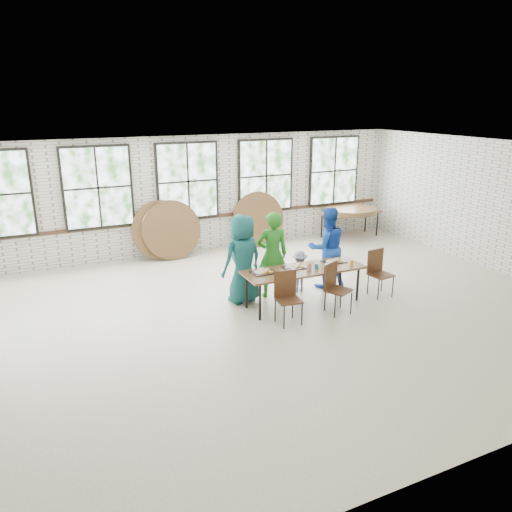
{
  "coord_description": "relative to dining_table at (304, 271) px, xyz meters",
  "views": [
    {
      "loc": [
        -3.82,
        -7.66,
        3.88
      ],
      "look_at": [
        0.0,
        0.4,
        1.05
      ],
      "focal_mm": 35.0,
      "sensor_mm": 36.0,
      "label": 1
    }
  ],
  "objects": [
    {
      "name": "room",
      "position": [
        -0.9,
        4.28,
        1.14
      ],
      "size": [
        12.0,
        12.0,
        12.0
      ],
      "color": "beige",
      "rests_on": "ground"
    },
    {
      "name": "dining_table",
      "position": [
        0.0,
        0.0,
        0.0
      ],
      "size": [
        2.42,
        0.86,
        0.74
      ],
      "rotation": [
        0.0,
        0.0,
        -0.03
      ],
      "color": "brown",
      "rests_on": "ground"
    },
    {
      "name": "chair_near_left",
      "position": [
        -0.67,
        -0.56,
        -0.13
      ],
      "size": [
        0.47,
        0.46,
        0.95
      ],
      "rotation": [
        0.0,
        0.0,
        -0.13
      ],
      "color": "#4A2B18",
      "rests_on": "ground"
    },
    {
      "name": "chair_near_right",
      "position": [
        0.35,
        -0.55,
        -0.13
      ],
      "size": [
        0.55,
        0.54,
        0.95
      ],
      "rotation": [
        0.0,
        0.0,
        0.43
      ],
      "color": "#4A2B18",
      "rests_on": "ground"
    },
    {
      "name": "chair_spare",
      "position": [
        1.65,
        -0.2,
        -0.13
      ],
      "size": [
        0.46,
        0.45,
        0.95
      ],
      "rotation": [
        0.0,
        0.0,
        0.12
      ],
      "color": "#4A2B18",
      "rests_on": "ground"
    },
    {
      "name": "adult_teal",
      "position": [
        -1.0,
        0.65,
        0.2
      ],
      "size": [
        0.97,
        0.74,
        1.77
      ],
      "primitive_type": "imported",
      "rotation": [
        0.0,
        0.0,
        3.36
      ],
      "color": "#195361",
      "rests_on": "ground"
    },
    {
      "name": "adult_green",
      "position": [
        -0.35,
        0.65,
        0.2
      ],
      "size": [
        0.72,
        0.54,
        1.77
      ],
      "primitive_type": "imported",
      "rotation": [
        0.0,
        0.0,
        2.94
      ],
      "color": "#257A20",
      "rests_on": "ground"
    },
    {
      "name": "toddler",
      "position": [
        0.29,
        0.65,
        -0.25
      ],
      "size": [
        0.62,
        0.43,
        0.88
      ],
      "primitive_type": "imported",
      "rotation": [
        0.0,
        0.0,
        2.94
      ],
      "color": "#13193E",
      "rests_on": "ground"
    },
    {
      "name": "adult_blue",
      "position": [
        0.95,
        0.65,
        0.18
      ],
      "size": [
        0.95,
        0.8,
        1.73
      ],
      "primitive_type": "imported",
      "rotation": [
        0.0,
        0.0,
        2.95
      ],
      "color": "blue",
      "rests_on": "ground"
    },
    {
      "name": "storage_table",
      "position": [
        3.78,
        3.76,
        -0.0
      ],
      "size": [
        1.86,
        0.91,
        0.74
      ],
      "rotation": [
        0.0,
        0.0,
        0.09
      ],
      "color": "brown",
      "rests_on": "ground"
    },
    {
      "name": "tabletop_clutter",
      "position": [
        0.08,
        -0.02,
        0.08
      ],
      "size": [
        2.03,
        0.61,
        0.11
      ],
      "color": "black",
      "rests_on": "dining_table"
    },
    {
      "name": "round_tops_stacked",
      "position": [
        3.78,
        3.76,
        0.12
      ],
      "size": [
        1.5,
        1.5,
        0.13
      ],
      "color": "brown",
      "rests_on": "storage_table"
    },
    {
      "name": "round_tops_leaning",
      "position": [
        -0.72,
        4.05,
        0.05
      ],
      "size": [
        4.19,
        0.5,
        1.48
      ],
      "color": "brown",
      "rests_on": "ground"
    }
  ]
}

